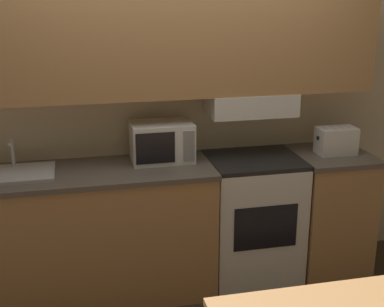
% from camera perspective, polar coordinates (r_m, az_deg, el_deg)
% --- Properties ---
extents(ground_plane, '(16.00, 16.00, 0.00)m').
position_cam_1_polar(ground_plane, '(4.32, -2.29, -11.70)').
color(ground_plane, '#3D2D23').
extents(wall_back, '(5.25, 0.38, 2.55)m').
position_cam_1_polar(wall_back, '(3.77, -2.16, 7.82)').
color(wall_back, beige).
rests_on(wall_back, ground_plane).
extents(lower_counter_main, '(1.67, 0.61, 0.93)m').
position_cam_1_polar(lower_counter_main, '(3.79, -10.56, -8.44)').
color(lower_counter_main, tan).
rests_on(lower_counter_main, ground_plane).
extents(lower_counter_right_stub, '(0.54, 0.61, 0.93)m').
position_cam_1_polar(lower_counter_right_stub, '(4.21, 14.25, -5.99)').
color(lower_counter_right_stub, tan).
rests_on(lower_counter_right_stub, ground_plane).
extents(stove_range, '(0.65, 0.57, 0.93)m').
position_cam_1_polar(stove_range, '(4.00, 6.43, -6.85)').
color(stove_range, white).
rests_on(stove_range, ground_plane).
extents(microwave, '(0.43, 0.30, 0.27)m').
position_cam_1_polar(microwave, '(3.72, -3.25, 1.27)').
color(microwave, white).
rests_on(microwave, lower_counter_main).
extents(toaster, '(0.29, 0.16, 0.20)m').
position_cam_1_polar(toaster, '(4.02, 15.12, 1.34)').
color(toaster, white).
rests_on(toaster, lower_counter_right_stub).
extents(sink_basin, '(0.53, 0.36, 0.22)m').
position_cam_1_polar(sink_basin, '(3.64, -18.64, -2.04)').
color(sink_basin, '#B7BABF').
rests_on(sink_basin, lower_counter_main).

